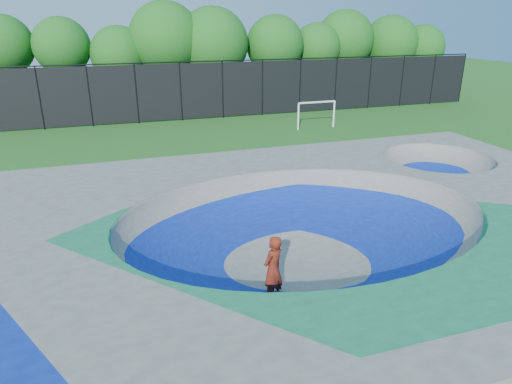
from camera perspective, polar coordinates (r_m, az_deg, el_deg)
ground at (r=13.95m, az=5.90°, el=-8.17°), size 120.00×120.00×0.00m
skate_deck at (r=13.61m, az=6.02°, el=-5.41°), size 22.00×14.00×1.50m
skater at (r=11.50m, az=2.14°, el=-9.67°), size 0.79×0.72×1.81m
skateboard at (r=11.97m, az=2.08°, el=-13.30°), size 0.75×0.65×0.05m
soccer_goal at (r=30.35m, az=7.58°, el=10.16°), size 2.67×0.12×1.76m
fence at (r=32.81m, az=-9.39°, el=12.42°), size 48.09×0.09×4.04m
treeline at (r=37.54m, az=-9.91°, el=17.69°), size 51.10×7.17×8.09m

